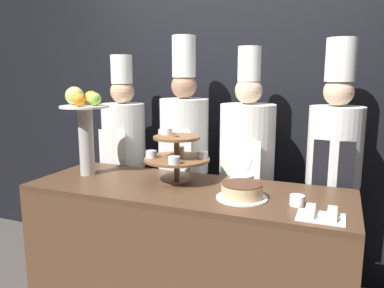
{
  "coord_description": "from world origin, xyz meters",
  "views": [
    {
      "loc": [
        0.85,
        -1.66,
        1.6
      ],
      "look_at": [
        0.0,
        0.44,
        1.18
      ],
      "focal_mm": 35.0,
      "sensor_mm": 36.0,
      "label": 1
    }
  ],
  "objects_px": {
    "fruit_pedestal": "(84,119)",
    "chef_center_left": "(184,154)",
    "cake_round": "(242,191)",
    "cup_white": "(297,200)",
    "serving_bowl_far": "(242,179)",
    "cake_square_tray": "(321,214)",
    "chef_left": "(124,153)",
    "chef_center_right": "(247,166)",
    "chef_right": "(333,167)",
    "tiered_stand": "(176,155)"
  },
  "relations": [
    {
      "from": "fruit_pedestal",
      "to": "chef_center_left",
      "type": "bearing_deg",
      "value": 46.9
    },
    {
      "from": "cake_round",
      "to": "cup_white",
      "type": "bearing_deg",
      "value": -0.01
    },
    {
      "from": "chef_center_left",
      "to": "serving_bowl_far",
      "type": "bearing_deg",
      "value": -33.22
    },
    {
      "from": "cake_square_tray",
      "to": "serving_bowl_far",
      "type": "height_order",
      "value": "serving_bowl_far"
    },
    {
      "from": "cup_white",
      "to": "chef_center_left",
      "type": "bearing_deg",
      "value": 145.04
    },
    {
      "from": "cake_round",
      "to": "chef_left",
      "type": "distance_m",
      "value": 1.31
    },
    {
      "from": "fruit_pedestal",
      "to": "chef_center_right",
      "type": "height_order",
      "value": "chef_center_right"
    },
    {
      "from": "cake_round",
      "to": "serving_bowl_far",
      "type": "bearing_deg",
      "value": 104.73
    },
    {
      "from": "fruit_pedestal",
      "to": "serving_bowl_far",
      "type": "bearing_deg",
      "value": 9.66
    },
    {
      "from": "fruit_pedestal",
      "to": "cake_round",
      "type": "relative_size",
      "value": 2.1
    },
    {
      "from": "cake_round",
      "to": "chef_right",
      "type": "height_order",
      "value": "chef_right"
    },
    {
      "from": "chef_left",
      "to": "chef_center_right",
      "type": "distance_m",
      "value": 1.02
    },
    {
      "from": "tiered_stand",
      "to": "serving_bowl_far",
      "type": "xyz_separation_m",
      "value": [
        0.4,
        0.11,
        -0.14
      ]
    },
    {
      "from": "tiered_stand",
      "to": "chef_center_left",
      "type": "relative_size",
      "value": 0.22
    },
    {
      "from": "chef_left",
      "to": "chef_right",
      "type": "distance_m",
      "value": 1.6
    },
    {
      "from": "tiered_stand",
      "to": "chef_left",
      "type": "bearing_deg",
      "value": 145.56
    },
    {
      "from": "fruit_pedestal",
      "to": "chef_center_left",
      "type": "height_order",
      "value": "chef_center_left"
    },
    {
      "from": "fruit_pedestal",
      "to": "chef_center_left",
      "type": "relative_size",
      "value": 0.32
    },
    {
      "from": "fruit_pedestal",
      "to": "chef_right",
      "type": "xyz_separation_m",
      "value": [
        1.57,
        0.53,
        -0.3
      ]
    },
    {
      "from": "serving_bowl_far",
      "to": "cake_round",
      "type": "bearing_deg",
      "value": -75.27
    },
    {
      "from": "cup_white",
      "to": "chef_center_right",
      "type": "bearing_deg",
      "value": 123.67
    },
    {
      "from": "tiered_stand",
      "to": "cake_round",
      "type": "height_order",
      "value": "tiered_stand"
    },
    {
      "from": "tiered_stand",
      "to": "chef_right",
      "type": "distance_m",
      "value": 1.04
    },
    {
      "from": "cup_white",
      "to": "serving_bowl_far",
      "type": "xyz_separation_m",
      "value": [
        -0.37,
        0.28,
        0.0
      ]
    },
    {
      "from": "tiered_stand",
      "to": "chef_right",
      "type": "xyz_separation_m",
      "value": [
        0.92,
        0.47,
        -0.1
      ]
    },
    {
      "from": "chef_left",
      "to": "chef_center_right",
      "type": "relative_size",
      "value": 0.98
    },
    {
      "from": "fruit_pedestal",
      "to": "cake_round",
      "type": "height_order",
      "value": "fruit_pedestal"
    },
    {
      "from": "cake_round",
      "to": "chef_right",
      "type": "relative_size",
      "value": 0.16
    },
    {
      "from": "chef_right",
      "to": "fruit_pedestal",
      "type": "bearing_deg",
      "value": -161.25
    },
    {
      "from": "serving_bowl_far",
      "to": "cake_square_tray",
      "type": "bearing_deg",
      "value": -40.27
    },
    {
      "from": "chef_left",
      "to": "chef_center_right",
      "type": "xyz_separation_m",
      "value": [
        1.02,
        -0.0,
        -0.01
      ]
    },
    {
      "from": "tiered_stand",
      "to": "cake_square_tray",
      "type": "height_order",
      "value": "tiered_stand"
    },
    {
      "from": "cake_square_tray",
      "to": "serving_bowl_far",
      "type": "xyz_separation_m",
      "value": [
        -0.5,
        0.42,
        0.01
      ]
    },
    {
      "from": "fruit_pedestal",
      "to": "cup_white",
      "type": "bearing_deg",
      "value": -4.28
    },
    {
      "from": "tiered_stand",
      "to": "chef_right",
      "type": "relative_size",
      "value": 0.23
    },
    {
      "from": "tiered_stand",
      "to": "chef_center_right",
      "type": "xyz_separation_m",
      "value": [
        0.34,
        0.47,
        -0.15
      ]
    },
    {
      "from": "tiered_stand",
      "to": "fruit_pedestal",
      "type": "height_order",
      "value": "fruit_pedestal"
    },
    {
      "from": "chef_right",
      "to": "cup_white",
      "type": "bearing_deg",
      "value": -103.91
    },
    {
      "from": "cake_round",
      "to": "chef_left",
      "type": "bearing_deg",
      "value": 150.99
    },
    {
      "from": "chef_center_right",
      "to": "cake_round",
      "type": "bearing_deg",
      "value": -78.54
    },
    {
      "from": "chef_center_left",
      "to": "cake_round",
      "type": "bearing_deg",
      "value": -45.97
    },
    {
      "from": "cup_white",
      "to": "chef_right",
      "type": "height_order",
      "value": "chef_right"
    },
    {
      "from": "cake_round",
      "to": "chef_center_right",
      "type": "xyz_separation_m",
      "value": [
        -0.13,
        0.64,
        -0.01
      ]
    },
    {
      "from": "chef_center_left",
      "to": "chef_center_right",
      "type": "relative_size",
      "value": 1.05
    },
    {
      "from": "chef_left",
      "to": "chef_center_right",
      "type": "bearing_deg",
      "value": -0.01
    },
    {
      "from": "tiered_stand",
      "to": "fruit_pedestal",
      "type": "xyz_separation_m",
      "value": [
        -0.64,
        -0.07,
        0.21
      ]
    },
    {
      "from": "chef_right",
      "to": "serving_bowl_far",
      "type": "bearing_deg",
      "value": -146.06
    },
    {
      "from": "tiered_stand",
      "to": "cake_round",
      "type": "distance_m",
      "value": 0.52
    },
    {
      "from": "chef_center_left",
      "to": "chef_center_right",
      "type": "xyz_separation_m",
      "value": [
        0.49,
        -0.0,
        -0.05
      ]
    },
    {
      "from": "chef_center_left",
      "to": "chef_left",
      "type": "bearing_deg",
      "value": 180.0
    }
  ]
}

